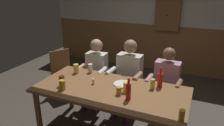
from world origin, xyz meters
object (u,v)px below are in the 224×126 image
at_px(dining_table, 110,95).
at_px(bottle_0, 128,91).
at_px(person_2, 165,83).
at_px(table_candle, 93,81).
at_px(plate_0, 122,84).
at_px(pint_glass_6, 76,69).
at_px(pint_glass_0, 182,115).
at_px(person_1, 128,74).
at_px(chair_empty_near_left, 63,71).
at_px(pint_glass_1, 62,81).
at_px(pint_glass_5, 62,85).
at_px(pint_glass_7, 119,91).
at_px(wall_dart_cabinet, 168,15).
at_px(person_0, 95,70).
at_px(pint_glass_3, 153,84).
at_px(bottle_1, 160,79).
at_px(pint_glass_4, 126,87).
at_px(pint_glass_2, 90,68).

bearing_deg(dining_table, bottle_0, -27.90).
relative_size(person_2, table_candle, 15.01).
bearing_deg(plate_0, person_2, 45.20).
height_order(dining_table, person_2, person_2).
distance_m(dining_table, plate_0, 0.23).
bearing_deg(pint_glass_6, pint_glass_0, -20.47).
distance_m(person_1, chair_empty_near_left, 1.40).
bearing_deg(table_candle, pint_glass_1, -149.19).
height_order(pint_glass_1, pint_glass_6, same).
bearing_deg(pint_glass_1, person_1, 54.02).
bearing_deg(plate_0, pint_glass_0, -31.86).
bearing_deg(pint_glass_5, pint_glass_7, 13.39).
bearing_deg(wall_dart_cabinet, pint_glass_0, -76.43).
relative_size(table_candle, pint_glass_1, 0.55).
height_order(person_0, plate_0, person_0).
relative_size(plate_0, pint_glass_5, 1.86).
bearing_deg(plate_0, pint_glass_3, 6.01).
height_order(table_candle, pint_glass_5, pint_glass_5).
distance_m(table_candle, bottle_1, 0.93).
distance_m(chair_empty_near_left, pint_glass_6, 0.92).
height_order(pint_glass_4, pint_glass_5, same).
relative_size(person_2, pint_glass_6, 8.24).
relative_size(pint_glass_2, wall_dart_cabinet, 0.20).
bearing_deg(table_candle, pint_glass_2, 124.65).
xyz_separation_m(bottle_0, pint_glass_5, (-0.90, -0.11, -0.05)).
height_order(person_0, pint_glass_7, person_0).
bearing_deg(dining_table, bottle_1, 29.05).
xyz_separation_m(chair_empty_near_left, pint_glass_5, (0.80, -1.08, 0.35)).
distance_m(bottle_0, pint_glass_7, 0.18).
relative_size(person_1, person_2, 1.05).
distance_m(dining_table, pint_glass_2, 0.67).
bearing_deg(wall_dart_cabinet, person_1, -96.32).
bearing_deg(pint_glass_5, pint_glass_2, 85.30).
bearing_deg(pint_glass_3, pint_glass_1, -160.51).
xyz_separation_m(dining_table, pint_glass_1, (-0.65, -0.19, 0.16)).
relative_size(pint_glass_2, pint_glass_7, 1.36).
height_order(person_0, person_1, person_1).
xyz_separation_m(dining_table, pint_glass_2, (-0.53, 0.39, 0.16)).
relative_size(pint_glass_3, wall_dart_cabinet, 0.20).
height_order(pint_glass_3, pint_glass_5, pint_glass_3).
bearing_deg(chair_empty_near_left, pint_glass_2, 94.36).
bearing_deg(bottle_0, pint_glass_6, 156.85).
bearing_deg(pint_glass_1, pint_glass_0, -5.89).
height_order(table_candle, pint_glass_2, pint_glass_2).
xyz_separation_m(bottle_1, pint_glass_3, (-0.08, -0.10, -0.04)).
relative_size(pint_glass_1, pint_glass_6, 1.01).
distance_m(person_1, pint_glass_0, 1.45).
relative_size(chair_empty_near_left, pint_glass_4, 6.57).
height_order(bottle_1, pint_glass_4, bottle_1).
bearing_deg(person_0, plate_0, 141.66).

